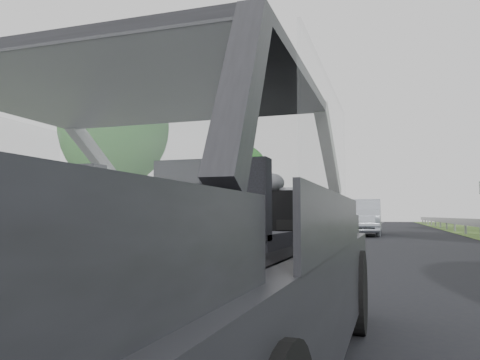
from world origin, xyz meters
The scene contains 9 objects.
subject_car centered at (0.00, 0.00, 0.72)m, with size 1.80×4.00×1.45m, color black.
dashboard centered at (0.00, 0.62, 0.85)m, with size 1.58×0.45×0.30m, color black.
driver_seat centered at (-0.40, -0.29, 0.88)m, with size 0.50×0.72×0.42m, color black.
passenger_seat centered at (0.40, -0.29, 0.88)m, with size 0.50×0.72×0.42m, color black.
steering_wheel centered at (-0.40, 0.33, 0.92)m, with size 0.36×0.36×0.04m, color black.
cat centered at (0.28, 0.66, 1.07)m, with size 0.51×0.16×0.23m, color #939398.
other_car centered at (-0.18, 19.05, 0.80)m, with size 1.92×4.86×1.60m, color #9FA5B2.
tree_5 centered at (-11.88, 17.62, 4.09)m, with size 5.39×5.39×8.17m, color #194C1A, non-canonical shape.
tree_6 centered at (-10.30, 33.75, 3.21)m, with size 4.24×4.24×6.43m, color #194C1A, non-canonical shape.
Camera 1 is at (1.12, -2.24, 0.85)m, focal length 35.00 mm.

